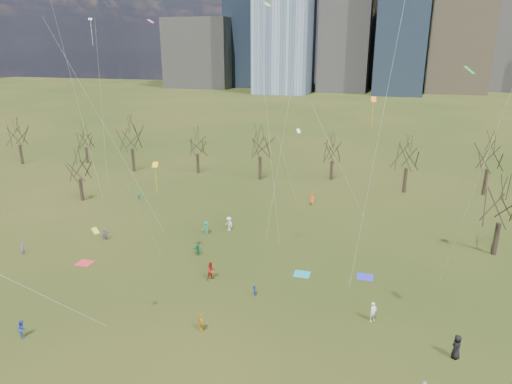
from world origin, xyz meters
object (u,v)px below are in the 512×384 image
(blanket_teal, at_px, (302,274))
(blanket_crimson, at_px, (85,263))
(person_2, at_px, (211,271))
(person_1, at_px, (373,312))
(person_4, at_px, (201,323))
(blanket_navy, at_px, (365,277))

(blanket_teal, xyz_separation_m, blanket_crimson, (-23.02, -3.76, 0.00))
(blanket_crimson, distance_m, person_2, 14.51)
(person_1, relative_size, person_4, 1.15)
(blanket_navy, relative_size, person_2, 0.82)
(blanket_teal, relative_size, blanket_navy, 1.00)
(blanket_navy, xyz_separation_m, person_2, (-14.79, -4.61, 0.96))
(blanket_teal, xyz_separation_m, person_4, (-6.29, -11.86, 0.76))
(blanket_teal, bearing_deg, person_1, -42.45)
(person_1, height_order, person_4, person_1)
(blanket_navy, relative_size, person_4, 1.04)
(person_1, bearing_deg, blanket_crimson, 129.51)
(person_1, relative_size, person_2, 0.91)
(blanket_teal, xyz_separation_m, blanket_navy, (6.25, 1.09, 0.00))
(blanket_crimson, xyz_separation_m, person_1, (30.25, -2.85, 0.87))
(person_2, height_order, person_4, person_2)
(person_1, height_order, person_2, person_2)
(person_4, bearing_deg, person_2, -35.88)
(blanket_crimson, relative_size, person_1, 0.90)
(blanket_crimson, bearing_deg, person_4, -25.82)
(blanket_navy, bearing_deg, person_4, -134.08)
(blanket_teal, height_order, blanket_navy, same)
(blanket_navy, height_order, person_4, person_4)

